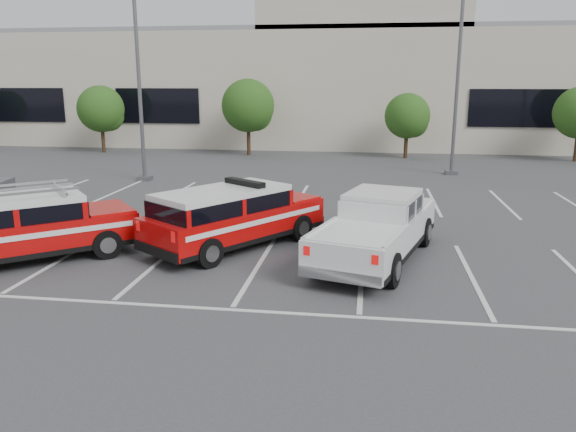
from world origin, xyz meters
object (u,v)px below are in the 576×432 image
tree_mid_left (250,108)px  white_pickup (377,234)px  tree_left (103,111)px  ladder_suv (31,231)px  convention_building (339,80)px  fire_chief_suv (234,221)px  light_pole_left (138,70)px  tree_mid_right (409,118)px  light_pole_mid (458,71)px

tree_mid_left → white_pickup: tree_mid_left is taller
white_pickup → tree_mid_left: bearing=127.2°
tree_left → ladder_suv: tree_left is taller
convention_building → tree_mid_left: (-5.09, -9.82, -1.68)m
tree_mid_left → fire_chief_suv: tree_mid_left is taller
fire_chief_suv → white_pickup: fire_chief_suv is taller
ladder_suv → fire_chief_suv: bearing=70.6°
tree_left → tree_mid_left: bearing=0.0°
light_pole_left → ladder_suv: (1.87, -12.30, -4.38)m
tree_mid_right → white_pickup: 21.09m
tree_mid_left → tree_mid_right: (10.00, -0.00, -0.54)m
fire_chief_suv → tree_mid_left: bearing=136.2°
tree_left → white_pickup: size_ratio=0.72×
light_pole_left → white_pickup: (11.06, -10.87, -4.47)m
fire_chief_suv → ladder_suv: bearing=-123.6°
light_pole_left → ladder_suv: light_pole_left is taller
light_pole_left → fire_chief_suv: size_ratio=1.82×
convention_building → fire_chief_suv: convention_building is taller
tree_mid_right → white_pickup: tree_mid_right is taller
tree_left → fire_chief_suv: (13.88, -20.38, -1.98)m
tree_mid_right → light_pole_left: 16.72m
convention_building → light_pole_left: size_ratio=5.86×
light_pole_mid → fire_chief_suv: light_pole_mid is taller
tree_mid_left → ladder_suv: size_ratio=0.93×
light_pole_left → white_pickup: bearing=-44.5°
light_pole_left → fire_chief_suv: bearing=-56.0°
ladder_suv → light_pole_mid: bearing=100.7°
tree_mid_right → fire_chief_suv: tree_mid_right is taller
light_pole_left → white_pickup: size_ratio=1.66×
light_pole_mid → tree_mid_left: bearing=153.1°
tree_left → light_pole_left: 12.43m
convention_building → ladder_suv: size_ratio=11.57×
tree_mid_left → white_pickup: size_ratio=0.79×
tree_mid_left → light_pole_left: light_pole_left is taller
tree_mid_right → light_pole_mid: size_ratio=0.39×
tree_mid_left → tree_mid_right: 10.01m
light_pole_mid → fire_chief_suv: size_ratio=1.82×
tree_left → tree_mid_left: size_ratio=0.91×
tree_mid_left → tree_mid_right: tree_mid_left is taller
convention_building → tree_left: (-15.09, -9.82, -1.95)m
light_pole_left → ladder_suv: 13.19m
tree_left → ladder_suv: 24.08m
white_pickup → ladder_suv: ladder_suv is taller
light_pole_mid → fire_chief_suv: (-8.03, -14.33, -4.40)m
convention_building → tree_mid_left: convention_building is taller
tree_mid_right → convention_building: bearing=116.6°
fire_chief_suv → convention_building: bearing=123.1°
convention_building → fire_chief_suv: size_ratio=10.67×
fire_chief_suv → light_pole_mid: bearing=96.1°
convention_building → tree_left: size_ratio=13.58×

